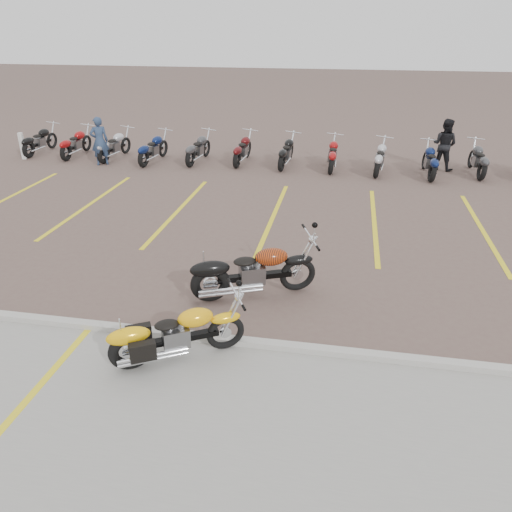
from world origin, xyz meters
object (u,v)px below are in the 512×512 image
Objects in this scene: person_a at (99,141)px; person_b at (444,145)px; flame_cruiser at (251,273)px; bollard at (22,146)px; yellow_cruiser at (175,336)px.

person_b is (12.24, 1.59, 0.02)m from person_a.
flame_cruiser is 11.31m from person_b.
flame_cruiser is 2.30× the size of bollard.
flame_cruiser is 1.29× the size of person_b.
flame_cruiser is 11.24m from person_a.
bollard is at bearing -36.79° from person_a.
person_b reaches higher than bollard.
yellow_cruiser is 2.30m from flame_cruiser.
yellow_cruiser is 12.55m from person_a.
bollard is (-3.33, 0.23, -0.37)m from person_a.
flame_cruiser is 1.33× the size of person_a.
person_a reaches higher than yellow_cruiser.
yellow_cruiser is at bearing -48.12° from bollard.
bollard is at bearing 35.28° from person_b.
person_a reaches higher than bollard.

